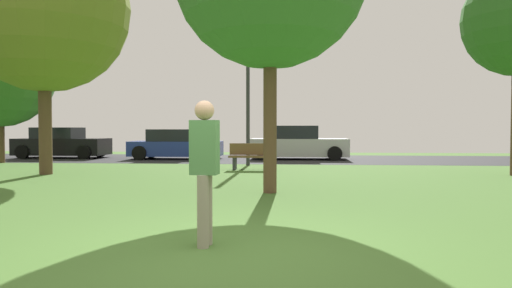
# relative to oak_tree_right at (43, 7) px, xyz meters

# --- Properties ---
(ground_plane) EXTENTS (44.00, 44.00, 0.00)m
(ground_plane) POSITION_rel_oak_tree_right_xyz_m (6.88, -8.36, -5.11)
(ground_plane) COLOR #47702D
(road_strip) EXTENTS (44.00, 6.40, 0.01)m
(road_strip) POSITION_rel_oak_tree_right_xyz_m (6.88, 7.64, -5.10)
(road_strip) COLOR #28282B
(road_strip) RESTS_ON ground_plane
(oak_tree_right) EXTENTS (5.18, 5.18, 7.71)m
(oak_tree_right) POSITION_rel_oak_tree_right_xyz_m (0.00, 0.00, 0.00)
(oak_tree_right) COLOR brown
(oak_tree_right) RESTS_ON ground_plane
(person_catcher) EXTENTS (0.34, 0.30, 1.74)m
(person_catcher) POSITION_rel_oak_tree_right_xyz_m (6.56, -8.14, -4.14)
(person_catcher) COLOR gray
(person_catcher) RESTS_ON ground_plane
(parked_car_black) EXTENTS (4.24, 1.97, 1.46)m
(parked_car_black) POSITION_rel_oak_tree_right_xyz_m (-3.50, 7.64, -4.44)
(parked_car_black) COLOR black
(parked_car_black) RESTS_ON ground_plane
(parked_car_blue) EXTENTS (4.15, 1.95, 1.37)m
(parked_car_blue) POSITION_rel_oak_tree_right_xyz_m (2.15, 7.28, -4.48)
(parked_car_blue) COLOR #233893
(parked_car_blue) RESTS_ON ground_plane
(parked_car_silver) EXTENTS (4.41, 2.09, 1.54)m
(parked_car_silver) POSITION_rel_oak_tree_right_xyz_m (7.82, 7.63, -4.41)
(parked_car_silver) COLOR #B7B7BC
(parked_car_silver) RESTS_ON ground_plane
(park_bench) EXTENTS (1.60, 0.45, 0.90)m
(park_bench) POSITION_rel_oak_tree_right_xyz_m (6.21, 2.10, -4.64)
(park_bench) COLOR brown
(park_bench) RESTS_ON ground_plane
(street_lamp_post) EXTENTS (0.14, 0.14, 4.50)m
(street_lamp_post) POSITION_rel_oak_tree_right_xyz_m (5.88, 3.84, -2.86)
(street_lamp_post) COLOR #2D2D33
(street_lamp_post) RESTS_ON ground_plane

